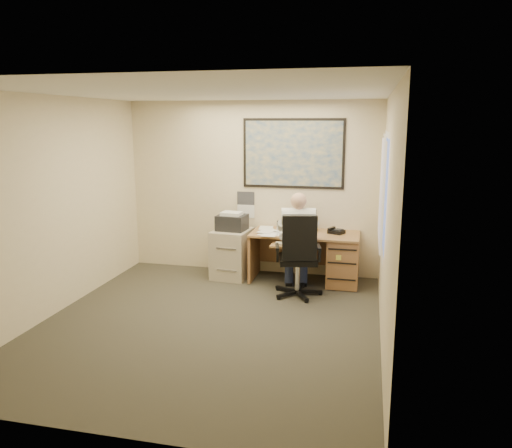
% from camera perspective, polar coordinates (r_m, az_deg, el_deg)
% --- Properties ---
extents(room_shell, '(4.00, 4.50, 2.70)m').
position_cam_1_polar(room_shell, '(5.74, -5.62, 1.22)').
color(room_shell, '#363329').
rests_on(room_shell, ground).
extents(desk, '(1.60, 0.97, 1.08)m').
position_cam_1_polar(desk, '(7.53, 8.10, -3.43)').
color(desk, '#A57846').
rests_on(desk, ground).
extents(world_map, '(1.56, 0.03, 1.06)m').
position_cam_1_polar(world_map, '(7.68, 4.27, 8.03)').
color(world_map, '#1E4C93').
rests_on(world_map, room_shell).
extents(wall_calendar, '(0.28, 0.01, 0.42)m').
position_cam_1_polar(wall_calendar, '(7.93, -1.17, 2.21)').
color(wall_calendar, white).
rests_on(wall_calendar, room_shell).
extents(window_blinds, '(0.06, 1.40, 1.30)m').
position_cam_1_polar(window_blinds, '(6.21, 14.35, 3.57)').
color(window_blinds, beige).
rests_on(window_blinds, room_shell).
extents(filing_cabinet, '(0.59, 0.69, 1.03)m').
position_cam_1_polar(filing_cabinet, '(7.75, -2.73, -2.87)').
color(filing_cabinet, '#BAAD96').
rests_on(filing_cabinet, ground).
extents(office_chair, '(0.83, 0.83, 1.18)m').
position_cam_1_polar(office_chair, '(6.92, 4.61, -5.53)').
color(office_chair, black).
rests_on(office_chair, ground).
extents(person, '(0.73, 0.93, 1.44)m').
position_cam_1_polar(person, '(6.90, 4.86, -2.35)').
color(person, silver).
rests_on(person, office_chair).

